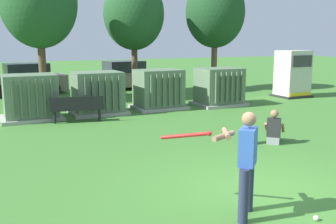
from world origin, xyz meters
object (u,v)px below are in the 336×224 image
object	(u,v)px
transformer_mid_east	(159,90)
transformer_east	(219,87)
batter	(244,159)
seated_spectator	(274,130)
parked_car_leftmost	(25,80)
backpack	(247,137)
sports_ball	(316,218)
transformer_west	(30,98)
transformer_mid_west	(98,93)
park_bench	(77,107)
parked_car_left_of_center	(122,76)
generator_enclosure	(293,74)

from	to	relation	value
transformer_mid_east	transformer_east	bearing A→B (deg)	-6.76
batter	seated_spectator	world-z (taller)	batter
seated_spectator	parked_car_leftmost	world-z (taller)	parked_car_leftmost
backpack	sports_ball	bearing A→B (deg)	-112.88
transformer_west	transformer_mid_west	world-z (taller)	same
transformer_east	sports_ball	bearing A→B (deg)	-114.58
transformer_mid_east	park_bench	bearing A→B (deg)	-160.30
transformer_east	park_bench	world-z (taller)	transformer_east
sports_ball	transformer_west	bearing A→B (deg)	106.94
seated_spectator	parked_car_left_of_center	bearing A→B (deg)	89.72
batter	backpack	xyz separation A→B (m)	(2.77, 3.63, -0.76)
park_bench	batter	bearing A→B (deg)	-84.57
transformer_west	sports_ball	bearing A→B (deg)	-73.06
transformer_west	generator_enclosure	size ratio (longest dim) A/B	0.91
seated_spectator	parked_car_left_of_center	world-z (taller)	parked_car_left_of_center
transformer_east	seated_spectator	bearing A→B (deg)	-108.86
transformer_mid_east	batter	bearing A→B (deg)	-106.24
generator_enclosure	batter	world-z (taller)	generator_enclosure
batter	transformer_mid_east	bearing A→B (deg)	73.76
backpack	parked_car_leftmost	distance (m)	13.90
sports_ball	parked_car_left_of_center	size ratio (longest dim) A/B	0.02
transformer_west	transformer_mid_east	size ratio (longest dim) A/B	1.00
transformer_west	parked_car_leftmost	size ratio (longest dim) A/B	0.48
generator_enclosure	sports_ball	world-z (taller)	generator_enclosure
transformer_west	park_bench	world-z (taller)	transformer_west
park_bench	batter	world-z (taller)	batter
transformer_mid_east	park_bench	distance (m)	3.90
transformer_west	generator_enclosure	world-z (taller)	generator_enclosure
transformer_west	transformer_east	world-z (taller)	same
park_bench	backpack	world-z (taller)	park_bench
batter	sports_ball	distance (m)	1.49
transformer_mid_east	seated_spectator	bearing A→B (deg)	-84.00
transformer_west	transformer_mid_west	bearing A→B (deg)	1.37
batter	parked_car_left_of_center	xyz separation A→B (m)	(3.59, 16.63, -0.22)
batter	transformer_west	bearing A→B (deg)	102.71
transformer_east	backpack	bearing A→B (deg)	-115.80
transformer_mid_west	batter	xyz separation A→B (m)	(-0.28, -9.79, 0.19)
transformer_mid_east	park_bench	world-z (taller)	transformer_mid_east
batter	transformer_east	bearing A→B (deg)	59.42
generator_enclosure	batter	xyz separation A→B (m)	(-10.28, -10.07, -0.16)
sports_ball	park_bench	bearing A→B (deg)	100.98
transformer_mid_east	generator_enclosure	size ratio (longest dim) A/B	0.91
transformer_west	batter	world-z (taller)	batter
generator_enclosure	sports_ball	size ratio (longest dim) A/B	25.56
transformer_west	seated_spectator	distance (m)	8.54
generator_enclosure	seated_spectator	xyz separation A→B (m)	(-6.75, -6.66, -0.76)
transformer_mid_west	generator_enclosure	bearing A→B (deg)	1.60
park_bench	batter	xyz separation A→B (m)	(0.81, -8.50, 0.44)
park_bench	transformer_west	bearing A→B (deg)	138.39
parked_car_leftmost	parked_car_left_of_center	xyz separation A→B (m)	(5.31, -0.14, 0.00)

